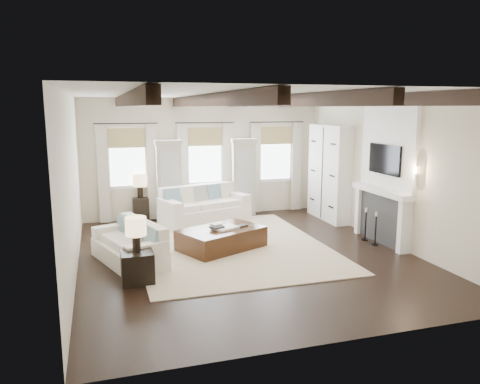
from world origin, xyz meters
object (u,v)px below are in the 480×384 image
object	(u,v)px
ottoman	(221,239)
side_table_front	(137,267)
sofa_left	(132,246)
sofa_back	(204,208)
side_table_back	(141,209)

from	to	relation	value
ottoman	side_table_front	bearing A→B (deg)	-167.19
sofa_left	side_table_front	bearing A→B (deg)	-89.16
ottoman	sofa_back	bearing A→B (deg)	61.58
side_table_front	side_table_back	distance (m)	4.57
sofa_left	side_table_back	bearing A→B (deg)	81.97
side_table_back	ottoman	bearing A→B (deg)	-65.99
ottoman	side_table_back	size ratio (longest dim) A/B	2.77
sofa_left	side_table_front	world-z (taller)	sofa_left
ottoman	side_table_front	distance (m)	2.34
sofa_left	side_table_back	world-z (taller)	sofa_left
side_table_back	sofa_back	bearing A→B (deg)	-25.83
sofa_left	side_table_back	xyz separation A→B (m)	(0.49, 3.45, -0.01)
ottoman	side_table_back	world-z (taller)	side_table_back
sofa_left	ottoman	distance (m)	1.90
sofa_left	sofa_back	bearing A→B (deg)	53.20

